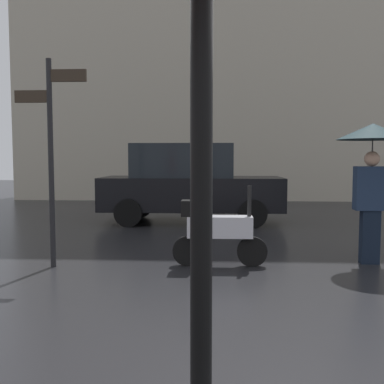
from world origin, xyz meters
TOP-DOWN VIEW (x-y plane):
  - pedestrian_with_umbrella at (2.21, 4.16)m, footprint 1.10×1.10m
  - parked_scooter at (-0.18, 3.86)m, footprint 1.44×0.32m
  - parked_car_left at (-0.88, 8.46)m, footprint 4.58×1.89m
  - street_signpost at (-2.66, 3.68)m, footprint 1.08×0.08m

SIDE VIEW (x-z plane):
  - parked_scooter at x=-0.18m, z-range -0.06..1.17m
  - parked_car_left at x=-0.88m, z-range 0.01..2.02m
  - pedestrian_with_umbrella at x=2.21m, z-range 0.64..2.82m
  - street_signpost at x=-2.66m, z-range 0.33..3.43m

